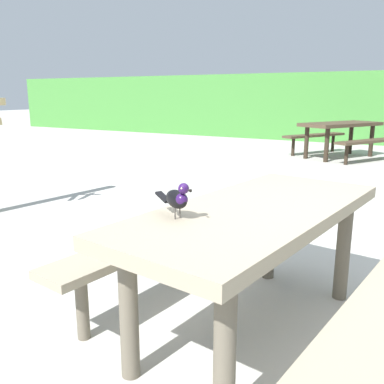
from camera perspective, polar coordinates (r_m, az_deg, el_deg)
ground_plane at (r=2.65m, az=13.11°, el=-17.18°), size 60.00×60.00×0.00m
picnic_table_foreground at (r=2.31m, az=8.61°, el=-6.33°), size 1.90×1.93×0.74m
bird_grackle at (r=1.98m, az=-1.97°, el=-0.84°), size 0.27×0.15×0.18m
picnic_table_mid_left at (r=9.40m, az=19.63°, el=7.82°), size 2.29×2.31×0.74m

